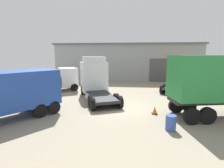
{
  "coord_description": "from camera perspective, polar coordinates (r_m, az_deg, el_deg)",
  "views": [
    {
      "loc": [
        0.7,
        -13.55,
        4.26
      ],
      "look_at": [
        -0.98,
        1.9,
        1.6
      ],
      "focal_mm": 28.0,
      "sensor_mm": 36.0,
      "label": 1
    }
  ],
  "objects": [
    {
      "name": "ground_plane",
      "position": [
        14.22,
        3.11,
        -7.74
      ],
      "size": [
        60.0,
        60.0,
        0.0
      ],
      "primitive_type": "plane",
      "color": "gray"
    },
    {
      "name": "warehouse_building",
      "position": [
        31.76,
        4.97,
        7.43
      ],
      "size": [
        23.85,
        8.88,
        6.0
      ],
      "color": "#93999E",
      "rests_on": "ground_plane"
    },
    {
      "name": "tractor_unit_white",
      "position": [
        17.69,
        -5.67,
        1.95
      ],
      "size": [
        4.95,
        7.18,
        4.03
      ],
      "rotation": [
        0.0,
        0.0,
        1.98
      ],
      "color": "silver",
      "rests_on": "ground_plane"
    },
    {
      "name": "tractor_unit_orange",
      "position": [
        23.32,
        21.79,
        3.08
      ],
      "size": [
        5.11,
        6.85,
        3.93
      ],
      "rotation": [
        0.0,
        0.0,
        1.11
      ],
      "color": "orange",
      "rests_on": "ground_plane"
    },
    {
      "name": "flatbed_truck_white",
      "position": [
        21.36,
        -17.38,
        1.19
      ],
      "size": [
        8.28,
        6.33,
        2.65
      ],
      "rotation": [
        0.0,
        0.0,
        0.55
      ],
      "color": "silver",
      "rests_on": "ground_plane"
    },
    {
      "name": "box_truck_red",
      "position": [
        13.0,
        -32.46,
        -2.73
      ],
      "size": [
        6.22,
        7.21,
        3.16
      ],
      "rotation": [
        0.0,
        0.0,
        -2.21
      ],
      "color": "red",
      "rests_on": "ground_plane"
    },
    {
      "name": "oil_drum",
      "position": [
        10.61,
        18.64,
        -11.93
      ],
      "size": [
        0.58,
        0.58,
        0.88
      ],
      "color": "#33519E",
      "rests_on": "ground_plane"
    },
    {
      "name": "traffic_cone",
      "position": [
        13.08,
        13.76,
        -8.41
      ],
      "size": [
        0.4,
        0.4,
        0.55
      ],
      "color": "black",
      "rests_on": "ground_plane"
    }
  ]
}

